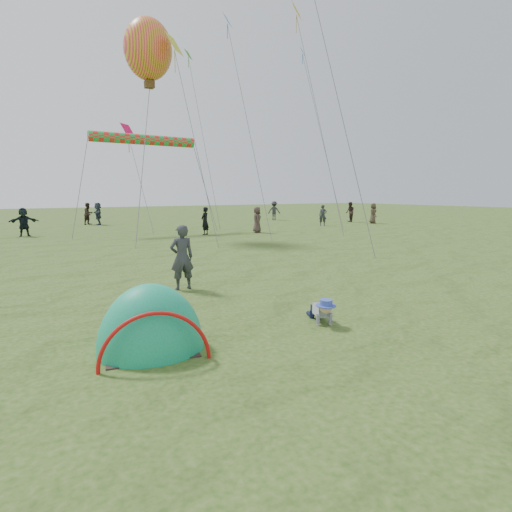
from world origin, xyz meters
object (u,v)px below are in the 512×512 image
crawling_toddler (322,310)px  popup_tent (152,350)px  standing_adult (182,257)px  balloon_kite (148,53)px

crawling_toddler → popup_tent: bearing=-166.6°
crawling_toddler → popup_tent: 3.32m
crawling_toddler → popup_tent: popup_tent is taller
popup_tent → standing_adult: (1.96, 3.69, 0.86)m
standing_adult → popup_tent: bearing=66.3°
crawling_toddler → balloon_kite: size_ratio=0.19×
popup_tent → balloon_kite: size_ratio=0.59×
crawling_toddler → balloon_kite: 20.49m
standing_adult → balloon_kite: 16.97m
standing_adult → balloon_kite: balloon_kite is taller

